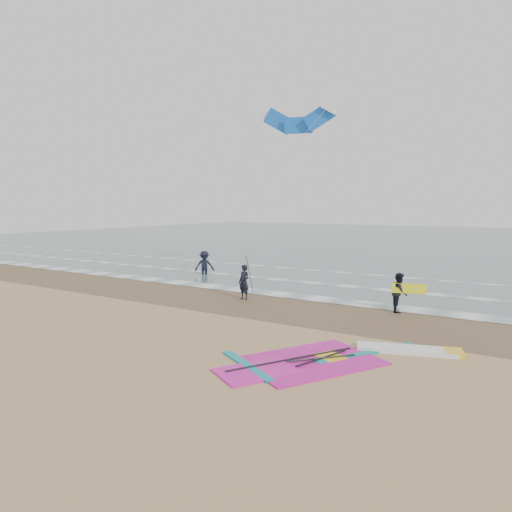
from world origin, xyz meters
The scene contains 11 objects.
ground centered at (0.00, 0.00, 0.00)m, with size 120.00×120.00×0.00m, color tan.
sea_water centered at (0.00, 48.00, 0.01)m, with size 120.00×80.00×0.02m, color #47605E.
wet_sand_band centered at (0.00, 6.00, 0.00)m, with size 120.00×5.00×0.01m, color brown.
foam_waterline centered at (0.00, 10.44, 0.03)m, with size 120.00×9.15×0.02m.
windsurf_rig centered at (3.80, 0.99, 0.04)m, with size 6.02×5.70×0.14m.
person_standing centered at (-2.86, 6.41, 0.79)m, with size 0.58×0.38×1.59m, color black.
person_walking centered at (3.73, 7.64, 0.79)m, with size 0.76×0.60×1.57m, color black.
person_wading centered at (-8.88, 11.20, 0.92)m, with size 1.19×0.68×1.84m, color black.
held_pole centered at (-2.56, 6.41, 1.17)m, with size 0.17×0.86×1.82m.
carried_kiteboard centered at (4.13, 7.54, 1.00)m, with size 1.30×0.51×0.39m.
surf_kite centered at (-3.76, 13.50, 9.43)m, with size 8.17×2.61×9.79m.
Camera 1 is at (8.25, -10.56, 4.22)m, focal length 32.00 mm.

